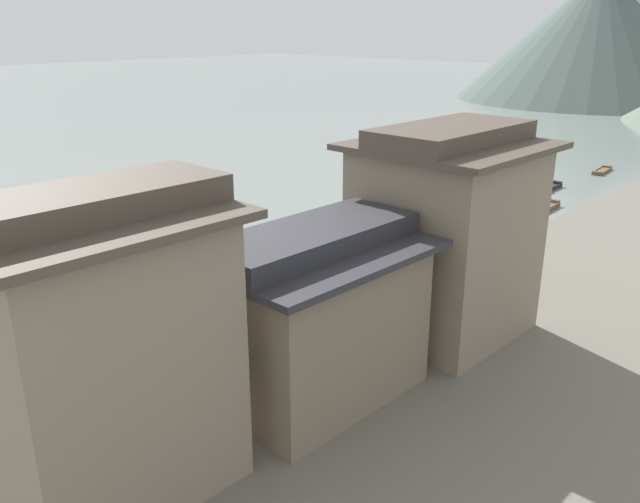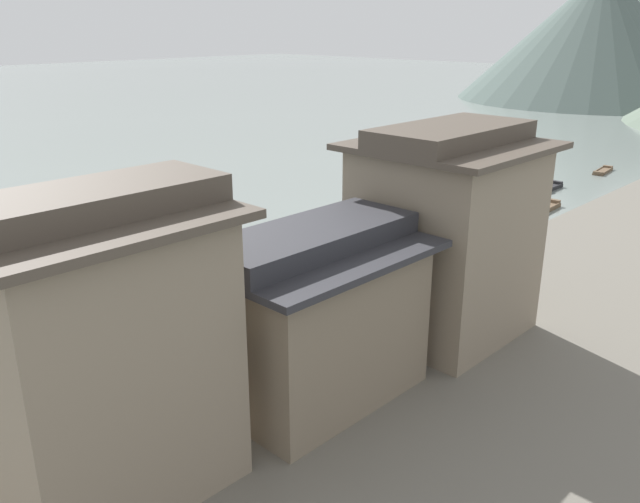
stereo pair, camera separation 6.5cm
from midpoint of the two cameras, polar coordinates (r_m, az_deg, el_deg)
boat_moored_nearest at (r=56.72m, az=11.79°, el=5.98°), size 4.13×5.28×0.71m
boat_moored_second at (r=65.75m, az=23.62°, el=6.50°), size 1.30×3.63×0.35m
boat_moored_third at (r=56.31m, az=19.11°, el=5.24°), size 1.00×5.19×0.72m
boat_moored_far at (r=33.35m, az=3.84°, el=-3.29°), size 1.06×4.09×0.53m
boat_midriver_drifting at (r=42.20m, az=14.67°, el=1.04°), size 1.30×5.22×0.52m
boat_midriver_upstream at (r=27.02m, az=-11.50°, el=-9.14°), size 1.58×4.53×0.82m
boat_upstream_distant at (r=50.37m, az=18.96°, el=3.56°), size 1.37×4.37×0.48m
boat_crossing_west at (r=24.36m, az=-20.91°, el=-13.73°), size 1.80×4.40×0.69m
house_waterfront_nearest at (r=18.25m, az=-18.22°, el=-8.29°), size 5.62×6.84×8.74m
house_waterfront_second at (r=22.53m, az=-0.68°, el=-5.49°), size 6.20×7.82×6.14m
house_waterfront_tall at (r=27.27m, az=10.98°, el=1.59°), size 7.00×7.15×8.74m
mooring_post_dock_near at (r=23.68m, az=-13.67°, el=-11.63°), size 0.20×0.20×0.98m
mooring_post_dock_mid at (r=28.66m, az=1.38°, el=-5.31°), size 0.20×0.20×0.99m
mooring_post_dock_far at (r=35.52m, az=11.56°, el=-0.77°), size 0.20×0.20×0.91m
hill_far_centre at (r=129.28m, az=23.19°, el=17.08°), size 46.59×46.59×21.97m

